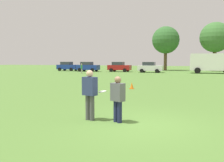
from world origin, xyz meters
The scene contains 13 objects.
ground_plane centered at (0.00, 0.00, 0.00)m, with size 172.57×172.57×0.00m, color #517A33.
player_thrower centered at (-1.76, 0.01, 0.99)m, with size 0.54×0.40×1.75m.
player_defender centered at (-0.75, 0.07, 0.87)m, with size 0.53×0.44×1.56m.
frisbee centered at (-1.36, 0.19, 1.01)m, with size 0.27×0.27×0.09m.
traffic_cone centered at (-2.99, 9.59, 0.23)m, with size 0.32×0.32×0.48m.
parked_car_near_left centered at (-23.68, 34.92, 0.92)m, with size 4.24×2.29×1.82m.
parked_car_mid_left centered at (-18.58, 33.76, 0.92)m, with size 4.24×2.29×1.82m.
parked_car_center centered at (-12.67, 34.87, 0.92)m, with size 4.24×2.29×1.82m.
parked_car_mid_right centered at (-6.72, 33.98, 0.92)m, with size 4.24×2.29×1.82m.
box_truck centered at (3.87, 34.77, 1.75)m, with size 8.55×3.14×3.18m.
bystander_far_jogger centered at (-16.41, 27.15, 0.88)m, with size 0.44×0.49×1.55m.
tree_west_oak centered at (-5.58, 43.96, 6.28)m, with size 5.62×5.62×9.13m.
tree_west_maple centered at (3.91, 44.03, 6.54)m, with size 5.85×5.85×9.50m.
Camera 1 is at (1.91, -7.52, 2.09)m, focal length 38.84 mm.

